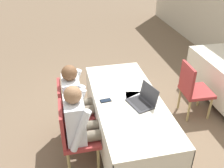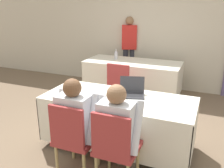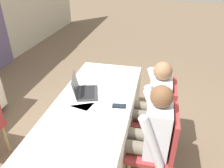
{
  "view_description": "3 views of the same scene",
  "coord_description": "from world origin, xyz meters",
  "px_view_note": "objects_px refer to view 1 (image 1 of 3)",
  "views": [
    {
      "loc": [
        2.52,
        -0.76,
        2.54
      ],
      "look_at": [
        0.0,
        -0.21,
        0.98
      ],
      "focal_mm": 40.0,
      "sensor_mm": 36.0,
      "label": 1
    },
    {
      "loc": [
        1.08,
        -2.81,
        1.92
      ],
      "look_at": [
        0.0,
        -0.21,
        0.98
      ],
      "focal_mm": 40.0,
      "sensor_mm": 36.0,
      "label": 2
    },
    {
      "loc": [
        -1.86,
        -0.62,
        2.06
      ],
      "look_at": [
        0.0,
        -0.21,
        0.98
      ],
      "focal_mm": 35.0,
      "sensor_mm": 36.0,
      "label": 3
    }
  ],
  "objects_px": {
    "person_white_shirt": "(82,123)",
    "chair_near_right": "(74,134)",
    "laptop": "(143,101)",
    "chair_near_left": "(71,110)",
    "chair_far_spare": "(193,88)",
    "person_checkered_shirt": "(78,99)",
    "cell_phone": "(106,101)"
  },
  "relations": [
    {
      "from": "chair_far_spare",
      "to": "person_checkered_shirt",
      "type": "bearing_deg",
      "value": 96.79
    },
    {
      "from": "laptop",
      "to": "person_white_shirt",
      "type": "height_order",
      "value": "person_white_shirt"
    },
    {
      "from": "chair_near_left",
      "to": "chair_far_spare",
      "type": "relative_size",
      "value": 1.0
    },
    {
      "from": "cell_phone",
      "to": "chair_near_left",
      "type": "relative_size",
      "value": 0.17
    },
    {
      "from": "laptop",
      "to": "chair_near_right",
      "type": "distance_m",
      "value": 0.92
    },
    {
      "from": "chair_near_right",
      "to": "person_white_shirt",
      "type": "bearing_deg",
      "value": -90.0
    },
    {
      "from": "cell_phone",
      "to": "person_white_shirt",
      "type": "xyz_separation_m",
      "value": [
        0.27,
        -0.33,
        -0.08
      ]
    },
    {
      "from": "cell_phone",
      "to": "person_checkered_shirt",
      "type": "relative_size",
      "value": 0.13
    },
    {
      "from": "cell_phone",
      "to": "chair_near_left",
      "type": "xyz_separation_m",
      "value": [
        -0.23,
        -0.44,
        -0.24
      ]
    },
    {
      "from": "laptop",
      "to": "chair_near_left",
      "type": "bearing_deg",
      "value": -130.33
    },
    {
      "from": "chair_near_right",
      "to": "cell_phone",
      "type": "bearing_deg",
      "value": -58.35
    },
    {
      "from": "chair_near_right",
      "to": "person_checkered_shirt",
      "type": "height_order",
      "value": "person_checkered_shirt"
    },
    {
      "from": "laptop",
      "to": "person_checkered_shirt",
      "type": "bearing_deg",
      "value": -133.11
    },
    {
      "from": "chair_near_left",
      "to": "person_white_shirt",
      "type": "bearing_deg",
      "value": -168.38
    },
    {
      "from": "laptop",
      "to": "cell_phone",
      "type": "height_order",
      "value": "laptop"
    },
    {
      "from": "cell_phone",
      "to": "chair_near_left",
      "type": "height_order",
      "value": "chair_near_left"
    },
    {
      "from": "chair_near_left",
      "to": "chair_far_spare",
      "type": "distance_m",
      "value": 1.89
    },
    {
      "from": "laptop",
      "to": "chair_near_left",
      "type": "xyz_separation_m",
      "value": [
        -0.39,
        -0.87,
        -0.28
      ]
    },
    {
      "from": "laptop",
      "to": "cell_phone",
      "type": "xyz_separation_m",
      "value": [
        -0.15,
        -0.44,
        -0.04
      ]
    },
    {
      "from": "chair_near_left",
      "to": "chair_far_spare",
      "type": "bearing_deg",
      "value": -85.42
    },
    {
      "from": "chair_far_spare",
      "to": "person_checkered_shirt",
      "type": "xyz_separation_m",
      "value": [
        0.15,
        -1.78,
        0.16
      ]
    },
    {
      "from": "chair_far_spare",
      "to": "chair_near_left",
      "type": "bearing_deg",
      "value": 96.53
    },
    {
      "from": "chair_near_left",
      "to": "person_checkered_shirt",
      "type": "xyz_separation_m",
      "value": [
        -0.0,
        0.1,
        0.16
      ]
    },
    {
      "from": "person_white_shirt",
      "to": "laptop",
      "type": "bearing_deg",
      "value": -81.55
    },
    {
      "from": "chair_near_left",
      "to": "chair_far_spare",
      "type": "height_order",
      "value": "same"
    },
    {
      "from": "chair_far_spare",
      "to": "person_white_shirt",
      "type": "height_order",
      "value": "person_white_shirt"
    },
    {
      "from": "chair_near_right",
      "to": "chair_far_spare",
      "type": "height_order",
      "value": "same"
    },
    {
      "from": "chair_near_right",
      "to": "person_white_shirt",
      "type": "xyz_separation_m",
      "value": [
        0.0,
        0.1,
        0.16
      ]
    },
    {
      "from": "person_white_shirt",
      "to": "chair_near_right",
      "type": "bearing_deg",
      "value": 90.0
    },
    {
      "from": "cell_phone",
      "to": "chair_far_spare",
      "type": "bearing_deg",
      "value": 98.43
    },
    {
      "from": "cell_phone",
      "to": "person_checkered_shirt",
      "type": "bearing_deg",
      "value": -131.21
    },
    {
      "from": "chair_near_right",
      "to": "chair_far_spare",
      "type": "xyz_separation_m",
      "value": [
        -0.65,
        1.88,
        0.0
      ]
    }
  ]
}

